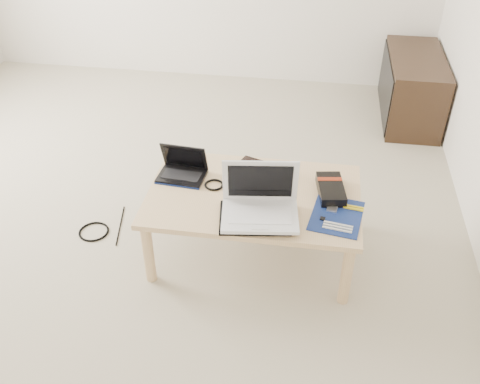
% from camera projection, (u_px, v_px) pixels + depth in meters
% --- Properties ---
extents(ground, '(4.00, 4.00, 0.00)m').
position_uv_depth(ground, '(139.00, 203.00, 3.37)').
color(ground, '#B4A792').
rests_on(ground, ground).
extents(coffee_table, '(1.10, 0.70, 0.40)m').
position_uv_depth(coffee_table, '(254.00, 201.00, 2.80)').
color(coffee_table, '#D5AD80').
rests_on(coffee_table, ground).
extents(media_cabinet, '(0.41, 0.90, 0.50)m').
position_uv_depth(media_cabinet, '(411.00, 87.00, 4.16)').
color(media_cabinet, '#342315').
rests_on(media_cabinet, ground).
extents(book, '(0.36, 0.33, 0.03)m').
position_uv_depth(book, '(259.00, 175.00, 2.89)').
color(book, black).
rests_on(book, coffee_table).
extents(netbook, '(0.26, 0.20, 0.18)m').
position_uv_depth(netbook, '(182.00, 170.00, 2.89)').
color(netbook, black).
rests_on(netbook, coffee_table).
extents(tablet, '(0.29, 0.23, 0.01)m').
position_uv_depth(tablet, '(257.00, 185.00, 2.83)').
color(tablet, black).
rests_on(tablet, coffee_table).
extents(remote, '(0.13, 0.25, 0.02)m').
position_uv_depth(remote, '(277.00, 183.00, 2.83)').
color(remote, silver).
rests_on(remote, coffee_table).
extents(neoprene_sleeve, '(0.38, 0.30, 0.02)m').
position_uv_depth(neoprene_sleeve, '(255.00, 218.00, 2.60)').
color(neoprene_sleeve, black).
rests_on(neoprene_sleeve, coffee_table).
extents(white_laptop, '(0.40, 0.31, 0.27)m').
position_uv_depth(white_laptop, '(260.00, 204.00, 2.58)').
color(white_laptop, white).
rests_on(white_laptop, neoprene_sleeve).
extents(motherboard, '(0.29, 0.34, 0.01)m').
position_uv_depth(motherboard, '(337.00, 216.00, 2.62)').
color(motherboard, '#0C1950').
rests_on(motherboard, coffee_table).
extents(gpu_box, '(0.17, 0.27, 0.06)m').
position_uv_depth(gpu_box, '(331.00, 189.00, 2.76)').
color(gpu_box, black).
rests_on(gpu_box, coffee_table).
extents(cable_coil, '(0.11, 0.11, 0.01)m').
position_uv_depth(cable_coil, '(214.00, 185.00, 2.83)').
color(cable_coil, black).
rests_on(cable_coil, coffee_table).
extents(floor_cable_coil, '(0.21, 0.21, 0.01)m').
position_uv_depth(floor_cable_coil, '(94.00, 232.00, 3.14)').
color(floor_cable_coil, black).
rests_on(floor_cable_coil, ground).
extents(floor_cable_trail, '(0.08, 0.35, 0.01)m').
position_uv_depth(floor_cable_trail, '(120.00, 225.00, 3.19)').
color(floor_cable_trail, black).
rests_on(floor_cable_trail, ground).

